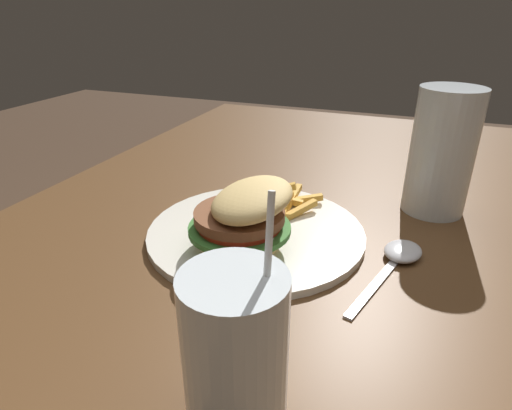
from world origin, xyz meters
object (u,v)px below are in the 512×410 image
at_px(meal_plate_near, 251,224).
at_px(juice_glass, 235,355).
at_px(beer_glass, 441,157).
at_px(spoon, 401,254).

height_order(meal_plate_near, juice_glass, juice_glass).
bearing_deg(beer_glass, meal_plate_near, -48.27).
bearing_deg(meal_plate_near, beer_glass, 131.73).
bearing_deg(juice_glass, spoon, 159.64).
xyz_separation_m(meal_plate_near, juice_glass, (0.24, 0.08, 0.03)).
bearing_deg(beer_glass, spoon, -11.69).
relative_size(meal_plate_near, spoon, 1.66).
relative_size(beer_glass, spoon, 1.04).
height_order(meal_plate_near, beer_glass, beer_glass).
xyz_separation_m(beer_glass, spoon, (0.16, -0.03, -0.08)).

